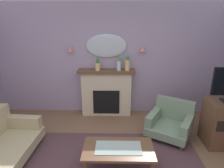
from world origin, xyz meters
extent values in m
cube|color=#9E8CA8|center=(0.00, 2.55, 1.36)|extent=(6.58, 0.10, 2.71)
cube|color=beige|center=(-0.12, 2.34, 0.55)|extent=(1.20, 0.28, 1.10)
cube|color=black|center=(-0.12, 2.24, 0.38)|extent=(0.64, 0.12, 0.60)
cube|color=brown|center=(-0.12, 2.32, 1.13)|extent=(1.36, 0.36, 0.06)
cylinder|color=tan|center=(-0.32, 2.30, 1.25)|extent=(0.12, 0.12, 0.18)
cone|color=#2D6633|center=(-0.32, 2.30, 1.42)|extent=(0.10, 0.10, 0.16)
cylinder|color=silver|center=(0.18, 2.30, 1.27)|extent=(0.10, 0.10, 0.23)
cone|color=#4C8447|center=(0.18, 2.30, 1.47)|extent=(0.10, 0.10, 0.16)
cylinder|color=tan|center=(0.38, 2.30, 1.28)|extent=(0.11, 0.11, 0.25)
cone|color=#38753D|center=(0.38, 2.30, 1.49)|extent=(0.10, 0.10, 0.16)
ellipsoid|color=#B2BCC6|center=(-0.12, 2.47, 1.71)|extent=(0.96, 0.06, 0.56)
cone|color=#D17066|center=(-0.97, 2.42, 1.66)|extent=(0.14, 0.14, 0.14)
cone|color=#D17066|center=(0.73, 2.42, 1.66)|extent=(0.14, 0.14, 0.14)
cube|color=brown|center=(0.15, 0.33, 0.42)|extent=(1.10, 0.60, 0.04)
cube|color=#8C9E99|center=(0.15, 0.33, 0.44)|extent=(0.72, 0.36, 0.01)
cylinder|color=brown|center=(-0.34, 0.57, 0.20)|extent=(0.06, 0.06, 0.40)
cylinder|color=brown|center=(0.64, 0.57, 0.20)|extent=(0.06, 0.06, 0.40)
cube|color=tan|center=(-1.79, 0.39, 0.19)|extent=(0.94, 1.75, 0.18)
cube|color=tan|center=(-1.74, 1.17, 0.40)|extent=(0.76, 0.21, 0.24)
cylinder|color=brown|center=(-1.40, 1.14, 0.05)|extent=(0.07, 0.07, 0.10)
cylinder|color=brown|center=(-2.08, 1.18, 0.05)|extent=(0.07, 0.07, 0.10)
cube|color=gray|center=(1.22, 1.34, 0.18)|extent=(1.09, 1.09, 0.16)
cube|color=gray|center=(1.39, 1.64, 0.48)|extent=(0.77, 0.54, 0.45)
cube|color=gray|center=(0.93, 1.51, 0.37)|extent=(0.48, 0.69, 0.22)
cube|color=gray|center=(1.51, 1.17, 0.37)|extent=(0.48, 0.69, 0.22)
cylinder|color=brown|center=(0.76, 1.22, 0.05)|extent=(0.06, 0.06, 0.10)
cylinder|color=brown|center=(1.34, 0.88, 0.05)|extent=(0.06, 0.06, 0.10)
cylinder|color=brown|center=(1.10, 1.81, 0.05)|extent=(0.06, 0.06, 0.10)
cylinder|color=brown|center=(1.68, 1.47, 0.05)|extent=(0.06, 0.06, 0.10)
camera|label=1|loc=(0.10, -2.30, 2.39)|focal=32.17mm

